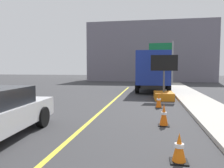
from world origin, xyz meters
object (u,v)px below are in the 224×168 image
object	(u,v)px
traffic_cone_far_lane	(164,115)
traffic_cone_curbside	(159,100)
highway_guide_sign	(166,55)
arrow_board_trailer	(164,92)
traffic_cone_mid_lane	(179,148)
box_truck	(153,70)

from	to	relation	value
traffic_cone_far_lane	traffic_cone_curbside	size ratio (longest dim) A/B	1.02
highway_guide_sign	traffic_cone_curbside	world-z (taller)	highway_guide_sign
highway_guide_sign	traffic_cone_far_lane	size ratio (longest dim) A/B	6.72
arrow_board_trailer	traffic_cone_mid_lane	bearing A→B (deg)	-91.36
highway_guide_sign	traffic_cone_far_lane	world-z (taller)	highway_guide_sign
arrow_board_trailer	box_truck	bearing A→B (deg)	97.21
highway_guide_sign	traffic_cone_curbside	xyz separation A→B (m)	(-1.29, -15.43, -3.06)
box_truck	traffic_cone_mid_lane	bearing A→B (deg)	-88.41
traffic_cone_far_lane	highway_guide_sign	bearing A→B (deg)	86.19
arrow_board_trailer	traffic_cone_mid_lane	xyz separation A→B (m)	(-0.22, -9.07, -0.18)
traffic_cone_far_lane	arrow_board_trailer	bearing A→B (deg)	86.77
highway_guide_sign	box_truck	bearing A→B (deg)	-100.89
box_truck	highway_guide_sign	world-z (taller)	highway_guide_sign
highway_guide_sign	traffic_cone_curbside	distance (m)	15.79
traffic_cone_mid_lane	traffic_cone_curbside	distance (m)	6.15
traffic_cone_mid_lane	traffic_cone_far_lane	distance (m)	2.83
traffic_cone_mid_lane	traffic_cone_far_lane	xyz separation A→B (m)	(-0.14, 2.83, 0.07)
arrow_board_trailer	highway_guide_sign	size ratio (longest dim) A/B	0.54
traffic_cone_mid_lane	highway_guide_sign	bearing A→B (deg)	87.05
box_truck	traffic_cone_curbside	world-z (taller)	box_truck
box_truck	traffic_cone_mid_lane	distance (m)	13.88
highway_guide_sign	traffic_cone_mid_lane	bearing A→B (deg)	-92.95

